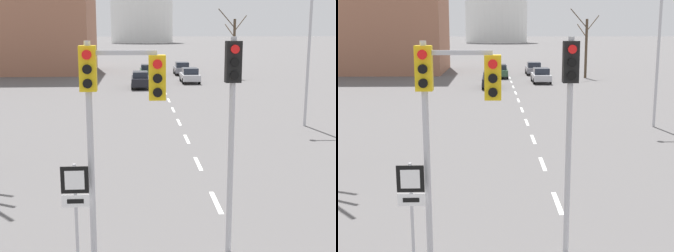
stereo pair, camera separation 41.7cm
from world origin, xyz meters
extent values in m
cube|color=silver|center=(0.00, 9.49, 0.00)|extent=(0.16, 2.00, 0.01)
cube|color=silver|center=(0.00, 13.99, 0.00)|extent=(0.16, 2.00, 0.01)
cube|color=silver|center=(0.00, 18.49, 0.00)|extent=(0.16, 2.00, 0.01)
cube|color=silver|center=(0.00, 22.99, 0.00)|extent=(0.16, 2.00, 0.01)
cube|color=silver|center=(0.00, 27.49, 0.00)|extent=(0.16, 2.00, 0.01)
cube|color=silver|center=(0.00, 31.99, 0.00)|extent=(0.16, 2.00, 0.01)
cube|color=silver|center=(0.00, 36.49, 0.00)|extent=(0.16, 2.00, 0.01)
cube|color=silver|center=(0.00, 40.99, 0.00)|extent=(0.16, 2.00, 0.01)
cube|color=silver|center=(0.00, 45.49, 0.00)|extent=(0.16, 2.00, 0.01)
cube|color=silver|center=(0.00, 49.99, 0.00)|extent=(0.16, 2.00, 0.01)
cylinder|color=#B2B2B7|center=(-3.55, 5.25, 2.64)|extent=(0.14, 0.14, 5.28)
cube|color=yellow|center=(-3.55, 5.25, 4.70)|extent=(0.36, 0.28, 0.96)
cylinder|color=red|center=(-3.55, 5.08, 5.00)|extent=(0.20, 0.06, 0.20)
cylinder|color=black|center=(-3.55, 5.08, 4.70)|extent=(0.20, 0.06, 0.20)
cylinder|color=black|center=(-3.55, 5.08, 4.40)|extent=(0.20, 0.06, 0.20)
cube|color=#B2B2B7|center=(-2.82, 5.25, 5.03)|extent=(1.47, 0.10, 0.10)
cube|color=yellow|center=(-2.08, 5.25, 4.50)|extent=(0.36, 0.28, 0.96)
cylinder|color=red|center=(-2.08, 5.08, 4.80)|extent=(0.20, 0.06, 0.20)
cylinder|color=black|center=(-2.08, 5.08, 4.50)|extent=(0.20, 0.06, 0.20)
cylinder|color=black|center=(-2.08, 5.08, 4.20)|extent=(0.20, 0.06, 0.20)
cylinder|color=#B2B2B7|center=(-0.27, 6.07, 2.68)|extent=(0.14, 0.14, 5.35)
cube|color=black|center=(-0.27, 6.07, 4.77)|extent=(0.36, 0.28, 0.96)
cylinder|color=red|center=(-0.27, 5.90, 5.07)|extent=(0.20, 0.06, 0.20)
cylinder|color=black|center=(-0.27, 5.90, 4.77)|extent=(0.20, 0.06, 0.20)
cylinder|color=black|center=(-0.27, 5.90, 4.47)|extent=(0.20, 0.06, 0.20)
cylinder|color=#B2B2B7|center=(-3.89, 5.01, 1.34)|extent=(0.07, 0.07, 2.68)
cube|color=black|center=(-3.89, 4.99, 2.33)|extent=(0.60, 0.03, 0.60)
cube|color=white|center=(-3.89, 4.97, 2.33)|extent=(0.42, 0.01, 0.42)
cube|color=white|center=(-3.89, 4.99, 1.85)|extent=(0.60, 0.03, 0.28)
cube|color=black|center=(-3.89, 4.97, 1.85)|extent=(0.36, 0.01, 0.10)
cylinder|color=#B2B2B7|center=(7.24, 21.45, 3.87)|extent=(0.16, 0.16, 7.74)
cube|color=#2D4C33|center=(-1.22, 49.89, 0.68)|extent=(1.86, 4.41, 0.68)
cube|color=#1E232D|center=(-1.22, 49.67, 1.29)|extent=(1.58, 2.12, 0.56)
cylinder|color=black|center=(-2.10, 51.25, 0.34)|extent=(0.18, 0.68, 0.68)
cylinder|color=black|center=(-0.33, 51.25, 0.34)|extent=(0.18, 0.68, 0.68)
cylinder|color=black|center=(-2.10, 48.52, 0.34)|extent=(0.18, 0.68, 0.68)
cylinder|color=black|center=(-0.33, 48.52, 0.34)|extent=(0.18, 0.68, 0.68)
cube|color=slate|center=(3.12, 53.79, 0.63)|extent=(1.85, 4.15, 0.64)
cube|color=#1E232D|center=(3.12, 53.58, 1.26)|extent=(1.58, 1.99, 0.62)
cylinder|color=black|center=(2.25, 55.07, 0.31)|extent=(0.18, 0.63, 0.63)
cylinder|color=black|center=(4.00, 55.07, 0.31)|extent=(0.18, 0.63, 0.63)
cylinder|color=black|center=(2.25, 52.50, 0.31)|extent=(0.18, 0.63, 0.63)
cylinder|color=black|center=(4.00, 52.50, 0.31)|extent=(0.18, 0.63, 0.63)
cube|color=black|center=(-2.19, 40.35, 0.67)|extent=(1.67, 4.55, 0.74)
cube|color=#1E232D|center=(-2.19, 40.13, 1.32)|extent=(1.42, 2.19, 0.55)
cylinder|color=black|center=(-2.97, 41.77, 0.30)|extent=(0.18, 0.61, 0.61)
cylinder|color=black|center=(-1.40, 41.77, 0.30)|extent=(0.18, 0.61, 0.61)
cylinder|color=black|center=(-2.97, 38.94, 0.30)|extent=(0.18, 0.61, 0.61)
cylinder|color=black|center=(-1.40, 38.94, 0.30)|extent=(0.18, 0.61, 0.61)
cube|color=#B7B7BC|center=(3.10, 44.57, 0.63)|extent=(1.82, 4.43, 0.63)
cube|color=#1E232D|center=(3.10, 44.35, 1.26)|extent=(1.55, 2.13, 0.63)
cylinder|color=black|center=(2.24, 45.94, 0.32)|extent=(0.18, 0.64, 0.64)
cylinder|color=black|center=(3.96, 45.94, 0.32)|extent=(0.18, 0.64, 0.64)
cylinder|color=black|center=(2.24, 43.20, 0.32)|extent=(0.18, 0.64, 0.64)
cylinder|color=black|center=(3.96, 43.20, 0.32)|extent=(0.18, 0.64, 0.64)
cylinder|color=#473828|center=(8.77, 49.39, 3.36)|extent=(0.30, 0.30, 6.72)
cylinder|color=#473828|center=(8.32, 50.24, 5.48)|extent=(0.78, 1.84, 1.43)
cylinder|color=#473828|center=(9.59, 49.92, 6.30)|extent=(1.63, 1.27, 1.77)
cylinder|color=#473828|center=(7.76, 49.10, 6.79)|extent=(2.08, 0.73, 2.15)
cylinder|color=silver|center=(0.00, 205.21, 9.02)|extent=(27.06, 27.06, 18.04)
camera|label=1|loc=(-2.52, -4.75, 5.50)|focal=50.00mm
camera|label=2|loc=(-2.10, -4.77, 5.50)|focal=50.00mm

